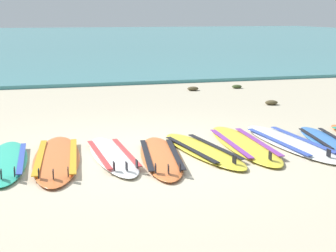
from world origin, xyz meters
The scene contains 13 objects.
ground_plane centered at (0.00, 0.00, 0.00)m, with size 80.00×80.00×0.00m, color #C1B599.
sea centered at (0.00, 37.35, 0.05)m, with size 80.00×60.00×0.10m, color teal.
surfboard_1 centered at (-2.00, 0.12, 0.04)m, with size 0.61×2.24×0.18m.
surfboard_2 centered at (-1.32, 0.08, 0.04)m, with size 0.86×2.61×0.18m.
surfboard_3 centered at (-0.53, 0.03, 0.04)m, with size 0.67×2.22×0.18m.
surfboard_4 centered at (0.13, -0.21, 0.04)m, with size 0.89×2.33×0.18m.
surfboard_5 centered at (0.82, -0.03, 0.04)m, with size 0.94×2.32×0.18m.
surfboard_6 centered at (1.55, 0.12, 0.04)m, with size 0.74×2.56×0.18m.
surfboard_7 centered at (2.30, 0.04, 0.04)m, with size 0.80×2.58×0.18m.
surfboard_8 centered at (2.93, 0.02, 0.04)m, with size 0.80×1.97×0.18m.
seaweed_clump_near_shoreline centered at (3.88, 5.95, 0.05)m, with size 0.28×0.22×0.10m, color #384723.
seaweed_clump_mid_sand centered at (2.57, 5.88, 0.05)m, with size 0.30×0.24×0.11m, color #4C4228.
seaweed_clump_by_the_boards centered at (3.64, 3.35, 0.05)m, with size 0.29×0.23×0.10m, color #4C4228.
Camera 1 is at (-1.57, -6.87, 2.03)m, focal length 53.44 mm.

